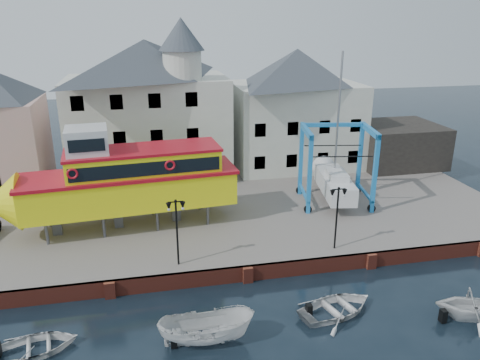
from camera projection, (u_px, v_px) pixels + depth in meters
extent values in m
plane|color=black|center=(248.00, 282.00, 28.18)|extent=(140.00, 140.00, 0.00)
cube|color=slate|center=(218.00, 205.00, 38.15)|extent=(44.00, 22.00, 1.00)
cube|color=maroon|center=(247.00, 273.00, 28.12)|extent=(44.00, 0.25, 1.00)
cube|color=maroon|center=(110.00, 290.00, 26.42)|extent=(0.60, 0.36, 1.00)
cube|color=maroon|center=(248.00, 275.00, 27.96)|extent=(0.60, 0.36, 1.00)
cube|color=maroon|center=(371.00, 261.00, 29.51)|extent=(0.60, 0.36, 1.00)
cube|color=beige|center=(149.00, 128.00, 42.43)|extent=(14.00, 8.00, 9.00)
pyramid|color=#3A3F48|center=(145.00, 58.00, 40.39)|extent=(14.00, 8.00, 3.20)
cube|color=black|center=(86.00, 176.00, 38.69)|extent=(1.00, 0.08, 1.20)
cube|color=black|center=(123.00, 173.00, 39.27)|extent=(1.00, 0.08, 1.20)
cube|color=black|center=(159.00, 171.00, 39.85)|extent=(1.00, 0.08, 1.20)
cube|color=black|center=(194.00, 169.00, 40.43)|extent=(1.00, 0.08, 1.20)
cube|color=black|center=(81.00, 141.00, 37.68)|extent=(1.00, 0.08, 1.20)
cube|color=black|center=(120.00, 139.00, 38.26)|extent=(1.00, 0.08, 1.20)
cube|color=black|center=(157.00, 137.00, 38.84)|extent=(1.00, 0.08, 1.20)
cube|color=black|center=(193.00, 135.00, 39.42)|extent=(1.00, 0.08, 1.20)
cube|color=black|center=(77.00, 103.00, 36.68)|extent=(1.00, 0.08, 1.20)
cube|color=black|center=(116.00, 102.00, 37.26)|extent=(1.00, 0.08, 1.20)
cube|color=black|center=(155.00, 101.00, 37.84)|extent=(1.00, 0.08, 1.20)
cube|color=black|center=(191.00, 99.00, 38.42)|extent=(1.00, 0.08, 1.20)
cylinder|color=beige|center=(182.00, 65.00, 38.89)|extent=(3.20, 3.20, 2.40)
cone|color=#3A3F48|center=(181.00, 34.00, 38.05)|extent=(3.80, 3.80, 2.60)
cube|color=beige|center=(295.00, 125.00, 45.76)|extent=(12.00, 8.00, 8.00)
pyramid|color=#3A3F48|center=(297.00, 66.00, 43.89)|extent=(12.00, 8.00, 3.20)
cube|color=black|center=(260.00, 163.00, 42.05)|extent=(1.00, 0.08, 1.20)
cube|color=black|center=(292.00, 161.00, 42.63)|extent=(1.00, 0.08, 1.20)
cube|color=black|center=(323.00, 159.00, 43.21)|extent=(1.00, 0.08, 1.20)
cube|color=black|center=(353.00, 157.00, 43.78)|extent=(1.00, 0.08, 1.20)
cube|color=black|center=(260.00, 130.00, 41.04)|extent=(1.00, 0.08, 1.20)
cube|color=black|center=(293.00, 129.00, 41.62)|extent=(1.00, 0.08, 1.20)
cube|color=black|center=(325.00, 127.00, 42.20)|extent=(1.00, 0.08, 1.20)
cube|color=black|center=(355.00, 125.00, 42.78)|extent=(1.00, 0.08, 1.20)
cube|color=black|center=(396.00, 144.00, 46.52)|extent=(8.00, 7.00, 4.00)
cylinder|color=black|center=(177.00, 234.00, 27.51)|extent=(0.12, 0.12, 4.00)
cube|color=black|center=(176.00, 202.00, 26.82)|extent=(0.90, 0.06, 0.06)
sphere|color=black|center=(175.00, 201.00, 26.80)|extent=(0.16, 0.16, 0.16)
cone|color=black|center=(169.00, 207.00, 26.83)|extent=(0.32, 0.32, 0.45)
sphere|color=silver|center=(169.00, 210.00, 26.89)|extent=(0.18, 0.18, 0.18)
cone|color=black|center=(183.00, 206.00, 26.99)|extent=(0.32, 0.32, 0.45)
sphere|color=silver|center=(183.00, 208.00, 27.05)|extent=(0.18, 0.18, 0.18)
cylinder|color=black|center=(336.00, 220.00, 29.44)|extent=(0.12, 0.12, 4.00)
cube|color=black|center=(339.00, 189.00, 28.75)|extent=(0.90, 0.06, 0.06)
sphere|color=black|center=(339.00, 188.00, 28.73)|extent=(0.16, 0.16, 0.16)
cone|color=black|center=(332.00, 194.00, 28.76)|extent=(0.32, 0.32, 0.45)
sphere|color=silver|center=(332.00, 197.00, 28.82)|extent=(0.18, 0.18, 0.18)
cone|color=black|center=(344.00, 193.00, 28.92)|extent=(0.32, 0.32, 0.45)
sphere|color=silver|center=(344.00, 196.00, 28.98)|extent=(0.18, 0.18, 0.18)
cylinder|color=#59595E|center=(47.00, 234.00, 30.36)|extent=(0.22, 0.22, 1.53)
cylinder|color=#59595E|center=(50.00, 216.00, 32.94)|extent=(0.22, 0.22, 1.53)
cylinder|color=#59595E|center=(104.00, 227.00, 31.33)|extent=(0.22, 0.22, 1.53)
cylinder|color=#59595E|center=(103.00, 211.00, 33.91)|extent=(0.22, 0.22, 1.53)
cylinder|color=#59595E|center=(157.00, 220.00, 32.29)|extent=(0.22, 0.22, 1.53)
cylinder|color=#59595E|center=(152.00, 205.00, 34.87)|extent=(0.22, 0.22, 1.53)
cylinder|color=#59595E|center=(208.00, 214.00, 33.26)|extent=(0.22, 0.22, 1.53)
cylinder|color=#59595E|center=(199.00, 200.00, 35.84)|extent=(0.22, 0.22, 1.53)
cube|color=#59595E|center=(57.00, 224.00, 31.79)|extent=(0.65, 0.56, 1.53)
cube|color=#59595E|center=(118.00, 217.00, 32.89)|extent=(0.65, 0.56, 1.53)
cube|color=#59595E|center=(176.00, 210.00, 34.00)|extent=(0.65, 0.56, 1.53)
cube|color=#F4F113|center=(131.00, 190.00, 32.54)|extent=(14.57, 5.07, 2.25)
cone|color=#F4F113|center=(1.00, 203.00, 30.30)|extent=(2.57, 4.05, 3.88)
cube|color=#B00F1D|center=(130.00, 173.00, 32.13)|extent=(14.89, 5.26, 0.22)
cube|color=#F4F113|center=(144.00, 162.00, 32.16)|extent=(10.46, 4.32, 1.63)
cube|color=black|center=(147.00, 169.00, 30.55)|extent=(9.77, 0.89, 0.92)
cube|color=black|center=(141.00, 155.00, 33.74)|extent=(9.77, 0.89, 0.92)
cube|color=#B00F1D|center=(143.00, 150.00, 31.86)|extent=(10.68, 4.44, 0.18)
cube|color=silver|center=(87.00, 142.00, 30.61)|extent=(2.87, 2.87, 1.86)
cube|color=black|center=(87.00, 146.00, 29.36)|extent=(2.23, 0.25, 0.82)
torus|color=#B00F1D|center=(72.00, 174.00, 29.22)|extent=(0.72, 0.20, 0.71)
torus|color=#B00F1D|center=(170.00, 165.00, 30.87)|extent=(0.72, 0.20, 0.71)
cube|color=#1373BC|center=(310.00, 175.00, 34.42)|extent=(0.35, 0.35, 6.03)
cylinder|color=black|center=(308.00, 209.00, 35.32)|extent=(0.63, 0.31, 0.60)
cube|color=#1373BC|center=(301.00, 159.00, 38.19)|extent=(0.35, 0.35, 6.03)
cylinder|color=black|center=(299.00, 190.00, 39.10)|extent=(0.63, 0.31, 0.60)
cube|color=#1373BC|center=(375.00, 175.00, 34.59)|extent=(0.35, 0.35, 6.03)
cylinder|color=black|center=(371.00, 208.00, 35.50)|extent=(0.63, 0.31, 0.60)
cube|color=#1373BC|center=(360.00, 159.00, 38.36)|extent=(0.35, 0.35, 6.03)
cylinder|color=black|center=(357.00, 190.00, 39.27)|extent=(0.63, 0.31, 0.60)
cube|color=#1373BC|center=(307.00, 131.00, 35.34)|extent=(1.02, 4.30, 0.42)
cube|color=#1373BC|center=(304.00, 193.00, 37.02)|extent=(0.93, 4.28, 0.18)
cube|color=#1373BC|center=(370.00, 130.00, 35.51)|extent=(1.02, 4.30, 0.42)
cube|color=#1373BC|center=(364.00, 192.00, 37.19)|extent=(0.93, 4.28, 0.18)
cube|color=#1373BC|center=(333.00, 125.00, 37.31)|extent=(5.15, 1.17, 0.30)
cube|color=silver|center=(335.00, 184.00, 36.88)|extent=(3.04, 6.70, 1.38)
cone|color=silver|center=(325.00, 169.00, 40.49)|extent=(2.19, 1.69, 1.98)
cube|color=#59595E|center=(334.00, 196.00, 37.21)|extent=(0.46, 1.56, 0.60)
cube|color=silver|center=(337.00, 175.00, 36.16)|extent=(1.79, 2.78, 0.52)
cylinder|color=#99999E|center=(338.00, 115.00, 35.47)|extent=(0.18, 0.18, 9.48)
cube|color=black|center=(342.00, 157.00, 34.50)|extent=(4.52, 0.89, 0.05)
cube|color=black|center=(333.00, 145.00, 37.42)|extent=(4.52, 0.89, 0.05)
imported|color=silver|center=(207.00, 343.00, 22.94)|extent=(4.81, 2.06, 1.82)
imported|color=silver|center=(337.00, 313.00, 25.22)|extent=(5.06, 4.18, 0.91)
imported|color=silver|center=(469.00, 318.00, 24.76)|extent=(4.43, 4.12, 1.91)
imported|color=silver|center=(35.00, 352.00, 22.30)|extent=(4.44, 3.52, 0.83)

